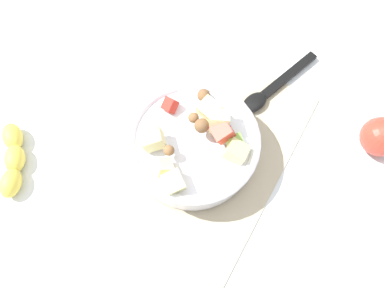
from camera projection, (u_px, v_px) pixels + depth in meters
ground_plane at (187, 152)px, 0.75m from camera, size 2.40×2.40×0.00m
placemat at (187, 151)px, 0.75m from camera, size 0.46×0.35×0.01m
salad_bowl at (192, 146)px, 0.70m from camera, size 0.24×0.24×0.11m
serving_spoon at (269, 91)px, 0.79m from camera, size 0.20×0.09×0.01m
whole_apple at (381, 137)px, 0.72m from camera, size 0.07×0.07×0.09m
banana_whole at (13, 159)px, 0.73m from camera, size 0.14×0.12×0.04m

